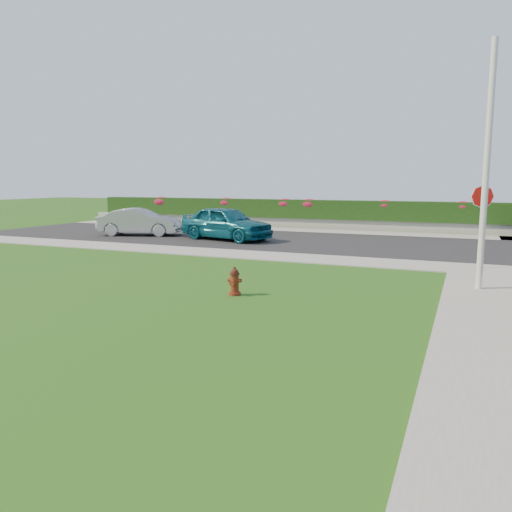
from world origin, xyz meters
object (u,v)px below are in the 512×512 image
at_px(sedan_silver, 140,222).
at_px(utility_pole, 486,168).
at_px(fire_hydrant, 235,282).
at_px(sedan_teal, 226,223).
at_px(stop_sign, 482,207).

relative_size(sedan_silver, utility_pole, 0.67).
relative_size(fire_hydrant, sedan_silver, 0.17).
xyz_separation_m(fire_hydrant, sedan_teal, (-5.36, 10.31, 0.50)).
bearing_deg(fire_hydrant, sedan_silver, 134.06).
height_order(fire_hydrant, stop_sign, stop_sign).
bearing_deg(utility_pole, fire_hydrant, -151.58).
relative_size(fire_hydrant, stop_sign, 0.26).
distance_m(sedan_teal, utility_pole, 13.36).
distance_m(fire_hydrant, utility_pole, 6.95).
xyz_separation_m(fire_hydrant, utility_pole, (5.59, 3.03, 2.80)).
xyz_separation_m(sedan_silver, stop_sign, (15.94, -3.88, 1.28)).
bearing_deg(stop_sign, utility_pole, -90.99).
xyz_separation_m(sedan_teal, stop_sign, (10.98, -3.89, 1.17)).
relative_size(sedan_teal, stop_sign, 1.74).
bearing_deg(fire_hydrant, sedan_teal, 116.50).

